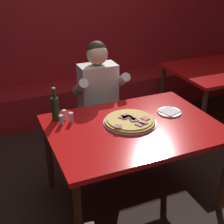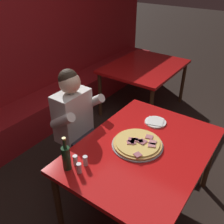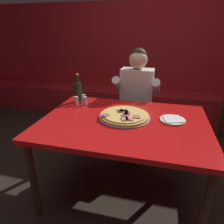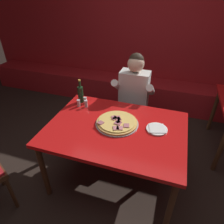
{
  "view_description": "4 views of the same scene",
  "coord_description": "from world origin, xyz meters",
  "px_view_note": "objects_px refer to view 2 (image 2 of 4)",
  "views": [
    {
      "loc": [
        -1.05,
        -2.0,
        1.98
      ],
      "look_at": [
        -0.17,
        0.06,
        0.89
      ],
      "focal_mm": 50.0,
      "sensor_mm": 36.0,
      "label": 1
    },
    {
      "loc": [
        -1.51,
        -0.74,
        2.14
      ],
      "look_at": [
        0.01,
        0.34,
        0.99
      ],
      "focal_mm": 40.0,
      "sensor_mm": 36.0,
      "label": 2
    },
    {
      "loc": [
        0.28,
        -1.51,
        1.47
      ],
      "look_at": [
        -0.13,
        0.09,
        0.78
      ],
      "focal_mm": 32.0,
      "sensor_mm": 36.0,
      "label": 3
    },
    {
      "loc": [
        0.47,
        -1.54,
        1.99
      ],
      "look_at": [
        -0.14,
        0.3,
        0.73
      ],
      "focal_mm": 32.0,
      "sensor_mm": 36.0,
      "label": 4
    }
  ],
  "objects_px": {
    "beer_bottle": "(66,157)",
    "shaker_red_pepper_flakes": "(75,161)",
    "plate_white_paper": "(155,122)",
    "background_dining_table": "(145,70)",
    "pizza": "(138,144)",
    "shaker_black_pepper": "(85,161)",
    "shaker_parmesan": "(79,168)",
    "main_dining_table": "(143,154)",
    "diner_seated_blue_shirt": "(80,124)"
  },
  "relations": [
    {
      "from": "beer_bottle",
      "to": "shaker_red_pepper_flakes",
      "type": "height_order",
      "value": "beer_bottle"
    },
    {
      "from": "plate_white_paper",
      "to": "beer_bottle",
      "type": "xyz_separation_m",
      "value": [
        -0.96,
        0.27,
        0.1
      ]
    },
    {
      "from": "shaker_red_pepper_flakes",
      "to": "background_dining_table",
      "type": "xyz_separation_m",
      "value": [
        2.21,
        0.6,
        -0.12
      ]
    },
    {
      "from": "beer_bottle",
      "to": "pizza",
      "type": "bearing_deg",
      "value": -28.59
    },
    {
      "from": "shaker_black_pepper",
      "to": "shaker_red_pepper_flakes",
      "type": "bearing_deg",
      "value": 120.78
    },
    {
      "from": "pizza",
      "to": "shaker_parmesan",
      "type": "xyz_separation_m",
      "value": [
        -0.53,
        0.2,
        0.02
      ]
    },
    {
      "from": "plate_white_paper",
      "to": "pizza",
      "type": "bearing_deg",
      "value": -175.28
    },
    {
      "from": "background_dining_table",
      "to": "beer_bottle",
      "type": "bearing_deg",
      "value": -165.74
    },
    {
      "from": "plate_white_paper",
      "to": "beer_bottle",
      "type": "bearing_deg",
      "value": 164.4
    },
    {
      "from": "pizza",
      "to": "shaker_black_pepper",
      "type": "relative_size",
      "value": 5.19
    },
    {
      "from": "main_dining_table",
      "to": "diner_seated_blue_shirt",
      "type": "height_order",
      "value": "diner_seated_blue_shirt"
    },
    {
      "from": "pizza",
      "to": "shaker_red_pepper_flakes",
      "type": "height_order",
      "value": "shaker_red_pepper_flakes"
    },
    {
      "from": "main_dining_table",
      "to": "shaker_red_pepper_flakes",
      "type": "bearing_deg",
      "value": 145.7
    },
    {
      "from": "main_dining_table",
      "to": "shaker_red_pepper_flakes",
      "type": "xyz_separation_m",
      "value": [
        -0.49,
        0.33,
        0.11
      ]
    },
    {
      "from": "pizza",
      "to": "plate_white_paper",
      "type": "distance_m",
      "value": 0.41
    },
    {
      "from": "plate_white_paper",
      "to": "shaker_parmesan",
      "type": "relative_size",
      "value": 2.44
    },
    {
      "from": "shaker_red_pepper_flakes",
      "to": "diner_seated_blue_shirt",
      "type": "distance_m",
      "value": 0.64
    },
    {
      "from": "pizza",
      "to": "shaker_red_pepper_flakes",
      "type": "relative_size",
      "value": 5.19
    },
    {
      "from": "shaker_parmesan",
      "to": "pizza",
      "type": "bearing_deg",
      "value": -20.15
    },
    {
      "from": "background_dining_table",
      "to": "diner_seated_blue_shirt",
      "type": "bearing_deg",
      "value": -173.39
    },
    {
      "from": "shaker_red_pepper_flakes",
      "to": "shaker_black_pepper",
      "type": "relative_size",
      "value": 1.0
    },
    {
      "from": "diner_seated_blue_shirt",
      "to": "background_dining_table",
      "type": "distance_m",
      "value": 1.72
    },
    {
      "from": "diner_seated_blue_shirt",
      "to": "background_dining_table",
      "type": "height_order",
      "value": "diner_seated_blue_shirt"
    },
    {
      "from": "plate_white_paper",
      "to": "diner_seated_blue_shirt",
      "type": "height_order",
      "value": "diner_seated_blue_shirt"
    },
    {
      "from": "shaker_black_pepper",
      "to": "beer_bottle",
      "type": "bearing_deg",
      "value": 139.73
    },
    {
      "from": "background_dining_table",
      "to": "main_dining_table",
      "type": "bearing_deg",
      "value": -151.39
    },
    {
      "from": "pizza",
      "to": "shaker_black_pepper",
      "type": "bearing_deg",
      "value": 154.73
    },
    {
      "from": "shaker_red_pepper_flakes",
      "to": "background_dining_table",
      "type": "bearing_deg",
      "value": 15.24
    },
    {
      "from": "main_dining_table",
      "to": "beer_bottle",
      "type": "distance_m",
      "value": 0.69
    },
    {
      "from": "background_dining_table",
      "to": "shaker_red_pepper_flakes",
      "type": "bearing_deg",
      "value": -164.76
    },
    {
      "from": "main_dining_table",
      "to": "pizza",
      "type": "relative_size",
      "value": 3.12
    },
    {
      "from": "shaker_parmesan",
      "to": "plate_white_paper",
      "type": "bearing_deg",
      "value": -9.79
    },
    {
      "from": "shaker_red_pepper_flakes",
      "to": "shaker_parmesan",
      "type": "distance_m",
      "value": 0.09
    },
    {
      "from": "pizza",
      "to": "diner_seated_blue_shirt",
      "type": "bearing_deg",
      "value": 89.19
    },
    {
      "from": "shaker_black_pepper",
      "to": "diner_seated_blue_shirt",
      "type": "bearing_deg",
      "value": 45.99
    },
    {
      "from": "main_dining_table",
      "to": "plate_white_paper",
      "type": "relative_size",
      "value": 6.63
    },
    {
      "from": "plate_white_paper",
      "to": "diner_seated_blue_shirt",
      "type": "relative_size",
      "value": 0.16
    },
    {
      "from": "main_dining_table",
      "to": "plate_white_paper",
      "type": "xyz_separation_m",
      "value": [
        0.4,
        0.09,
        0.08
      ]
    },
    {
      "from": "background_dining_table",
      "to": "plate_white_paper",
      "type": "bearing_deg",
      "value": -147.28
    },
    {
      "from": "plate_white_paper",
      "to": "shaker_red_pepper_flakes",
      "type": "xyz_separation_m",
      "value": [
        -0.89,
        0.24,
        0.03
      ]
    },
    {
      "from": "pizza",
      "to": "shaker_black_pepper",
      "type": "height_order",
      "value": "shaker_black_pepper"
    },
    {
      "from": "beer_bottle",
      "to": "shaker_red_pepper_flakes",
      "type": "bearing_deg",
      "value": -19.22
    },
    {
      "from": "main_dining_table",
      "to": "shaker_red_pepper_flakes",
      "type": "height_order",
      "value": "shaker_red_pepper_flakes"
    },
    {
      "from": "pizza",
      "to": "shaker_red_pepper_flakes",
      "type": "distance_m",
      "value": 0.56
    },
    {
      "from": "shaker_parmesan",
      "to": "background_dining_table",
      "type": "relative_size",
      "value": 0.07
    },
    {
      "from": "beer_bottle",
      "to": "shaker_parmesan",
      "type": "xyz_separation_m",
      "value": [
        0.02,
        -0.11,
        -0.07
      ]
    },
    {
      "from": "shaker_red_pepper_flakes",
      "to": "shaker_parmesan",
      "type": "bearing_deg",
      "value": -120.24
    },
    {
      "from": "pizza",
      "to": "plate_white_paper",
      "type": "bearing_deg",
      "value": 4.72
    },
    {
      "from": "pizza",
      "to": "shaker_black_pepper",
      "type": "xyz_separation_m",
      "value": [
        -0.44,
        0.21,
        0.02
      ]
    },
    {
      "from": "main_dining_table",
      "to": "pizza",
      "type": "bearing_deg",
      "value": 95.37
    }
  ]
}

